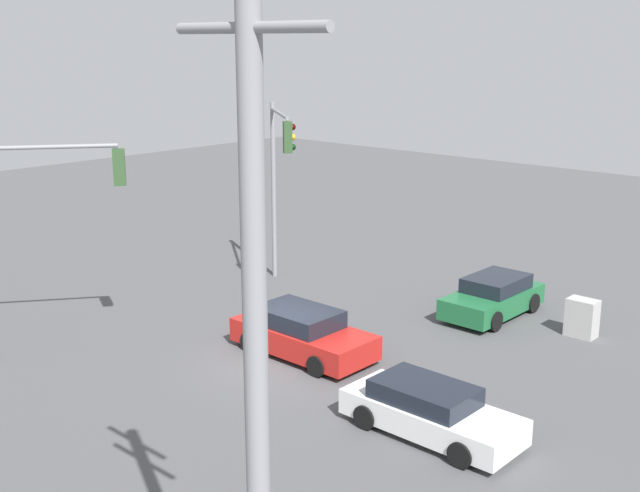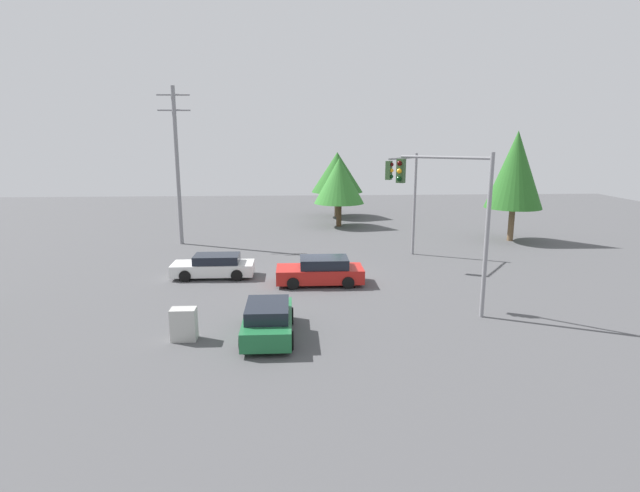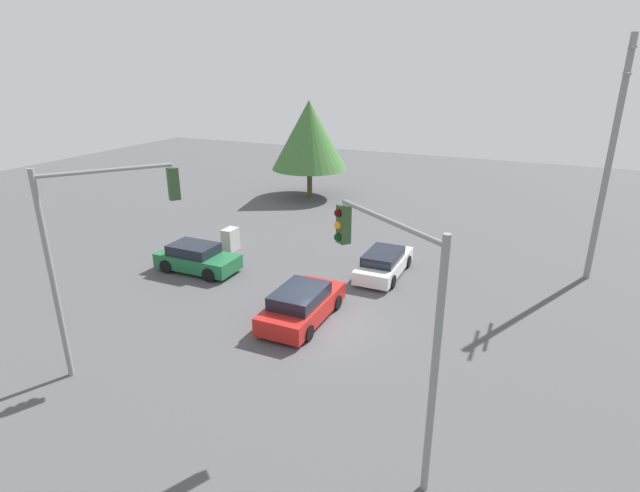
{
  "view_description": "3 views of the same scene",
  "coord_description": "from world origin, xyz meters",
  "px_view_note": "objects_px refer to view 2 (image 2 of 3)",
  "views": [
    {
      "loc": [
        -15.59,
        15.36,
        9.12
      ],
      "look_at": [
        0.54,
        -2.32,
        2.97
      ],
      "focal_mm": 45.0,
      "sensor_mm": 36.0,
      "label": 1
    },
    {
      "loc": [
        -1.45,
        -25.7,
        7.39
      ],
      "look_at": [
        -0.09,
        -0.61,
        1.95
      ],
      "focal_mm": 28.0,
      "sensor_mm": 36.0,
      "label": 2
    },
    {
      "loc": [
        15.79,
        7.1,
        9.64
      ],
      "look_at": [
        -1.7,
        -0.82,
        2.6
      ],
      "focal_mm": 28.0,
      "sensor_mm": 36.0,
      "label": 3
    }
  ],
  "objects_px": {
    "traffic_signal_main": "(405,188)",
    "sedan_white": "(214,266)",
    "sedan_red": "(321,271)",
    "sedan_green": "(268,320)",
    "traffic_signal_cross": "(452,204)",
    "electrical_cabinet": "(184,324)"
  },
  "relations": [
    {
      "from": "sedan_green",
      "to": "traffic_signal_main",
      "type": "height_order",
      "value": "traffic_signal_main"
    },
    {
      "from": "sedan_white",
      "to": "traffic_signal_cross",
      "type": "height_order",
      "value": "traffic_signal_cross"
    },
    {
      "from": "sedan_green",
      "to": "traffic_signal_cross",
      "type": "height_order",
      "value": "traffic_signal_cross"
    },
    {
      "from": "sedan_white",
      "to": "sedan_red",
      "type": "bearing_deg",
      "value": -105.61
    },
    {
      "from": "traffic_signal_cross",
      "to": "sedan_green",
      "type": "bearing_deg",
      "value": 55.72
    },
    {
      "from": "traffic_signal_main",
      "to": "electrical_cabinet",
      "type": "xyz_separation_m",
      "value": [
        -10.93,
        -12.23,
        -3.83
      ]
    },
    {
      "from": "traffic_signal_cross",
      "to": "electrical_cabinet",
      "type": "relative_size",
      "value": 5.59
    },
    {
      "from": "traffic_signal_main",
      "to": "sedan_white",
      "type": "bearing_deg",
      "value": -35.63
    },
    {
      "from": "sedan_red",
      "to": "sedan_white",
      "type": "relative_size",
      "value": 1.02
    },
    {
      "from": "sedan_red",
      "to": "sedan_white",
      "type": "xyz_separation_m",
      "value": [
        -5.7,
        1.59,
        -0.07
      ]
    },
    {
      "from": "sedan_green",
      "to": "sedan_white",
      "type": "bearing_deg",
      "value": 111.27
    },
    {
      "from": "sedan_white",
      "to": "traffic_signal_main",
      "type": "relative_size",
      "value": 0.67
    },
    {
      "from": "sedan_white",
      "to": "traffic_signal_cross",
      "type": "distance_m",
      "value": 13.14
    },
    {
      "from": "sedan_green",
      "to": "traffic_signal_cross",
      "type": "relative_size",
      "value": 0.59
    },
    {
      "from": "sedan_white",
      "to": "sedan_green",
      "type": "distance_m",
      "value": 9.14
    },
    {
      "from": "sedan_green",
      "to": "traffic_signal_main",
      "type": "distance_m",
      "value": 14.89
    },
    {
      "from": "sedan_white",
      "to": "traffic_signal_main",
      "type": "xyz_separation_m",
      "value": [
        11.13,
        3.57,
        3.84
      ]
    },
    {
      "from": "sedan_red",
      "to": "electrical_cabinet",
      "type": "distance_m",
      "value": 8.96
    },
    {
      "from": "sedan_white",
      "to": "sedan_green",
      "type": "relative_size",
      "value": 1.07
    },
    {
      "from": "sedan_red",
      "to": "sedan_green",
      "type": "distance_m",
      "value": 7.33
    },
    {
      "from": "sedan_white",
      "to": "sedan_green",
      "type": "height_order",
      "value": "sedan_green"
    },
    {
      "from": "sedan_green",
      "to": "traffic_signal_cross",
      "type": "xyz_separation_m",
      "value": [
        7.67,
        2.59,
        4.02
      ]
    }
  ]
}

